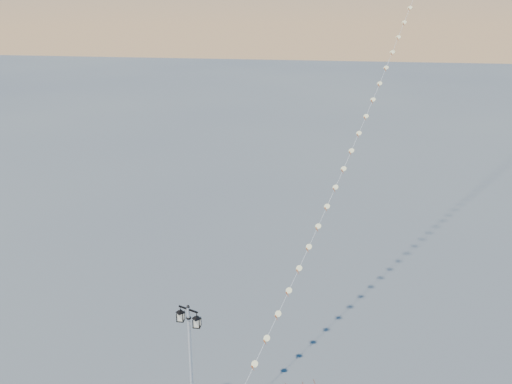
# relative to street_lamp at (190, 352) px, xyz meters

# --- Properties ---
(street_lamp) EXTENTS (1.35, 0.86, 5.62)m
(street_lamp) POSITION_rel_street_lamp_xyz_m (0.00, 0.00, 0.00)
(street_lamp) COLOR black
(street_lamp) RESTS_ON ground
(kite_train) EXTENTS (17.15, 44.49, 35.95)m
(kite_train) POSITION_rel_street_lamp_xyz_m (10.20, 21.10, 14.79)
(kite_train) COLOR #382C22
(kite_train) RESTS_ON ground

